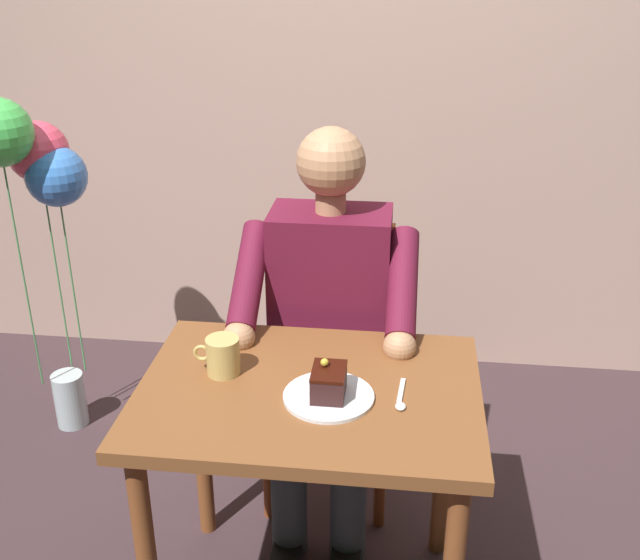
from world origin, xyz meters
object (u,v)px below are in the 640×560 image
object	(u,v)px
coffee_cup	(222,355)
dessert_spoon	(401,399)
seated_person	(327,331)
cake_slice	(329,382)
chair	(333,349)
balloon_display	(34,179)
dining_table	(309,425)

from	to	relation	value
coffee_cup	dessert_spoon	distance (m)	0.46
coffee_cup	dessert_spoon	xyz separation A→B (m)	(-0.46, 0.07, -0.05)
seated_person	cake_slice	size ratio (longest dim) A/B	11.82
cake_slice	chair	bearing A→B (deg)	-85.12
cake_slice	coffee_cup	size ratio (longest dim) A/B	0.88
seated_person	coffee_cup	xyz separation A→B (m)	(0.23, 0.38, 0.12)
cake_slice	dessert_spoon	xyz separation A→B (m)	(-0.17, -0.01, -0.04)
cake_slice	seated_person	bearing A→B (deg)	-83.34
seated_person	balloon_display	bearing A→B (deg)	-18.16
dining_table	cake_slice	xyz separation A→B (m)	(-0.05, 0.04, 0.16)
dining_table	chair	size ratio (longest dim) A/B	0.94
dessert_spoon	dining_table	bearing A→B (deg)	-7.57
chair	coffee_cup	bearing A→B (deg)	67.51
cake_slice	coffee_cup	world-z (taller)	cake_slice
chair	dessert_spoon	distance (m)	0.70
dining_table	chair	world-z (taller)	chair
seated_person	coffee_cup	distance (m)	0.46
dessert_spoon	balloon_display	world-z (taller)	balloon_display
chair	balloon_display	world-z (taller)	balloon_display
seated_person	cake_slice	world-z (taller)	seated_person
cake_slice	balloon_display	size ratio (longest dim) A/B	0.08
seated_person	balloon_display	size ratio (longest dim) A/B	0.98
chair	coffee_cup	xyz separation A→B (m)	(0.23, 0.55, 0.28)
coffee_cup	chair	bearing A→B (deg)	-112.49
seated_person	dessert_spoon	size ratio (longest dim) A/B	8.82
seated_person	chair	bearing A→B (deg)	-90.00
coffee_cup	cake_slice	bearing A→B (deg)	163.11
dining_table	coffee_cup	world-z (taller)	coffee_cup
chair	dining_table	bearing A→B (deg)	90.00
cake_slice	balloon_display	distance (m)	1.39
cake_slice	dessert_spoon	distance (m)	0.18
chair	cake_slice	distance (m)	0.69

